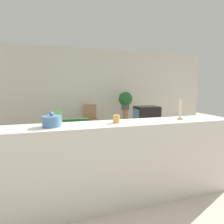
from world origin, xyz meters
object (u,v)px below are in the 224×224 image
potted_plant (125,100)px  decorative_bowl (52,121)px  couch (73,141)px  television (146,117)px  wooden_chair (91,118)px

potted_plant → decorative_bowl: 3.95m
potted_plant → decorative_bowl: potted_plant is taller
potted_plant → decorative_bowl: bearing=-122.1°
couch → television: size_ratio=3.38×
television → potted_plant: (-0.11, 1.28, 0.36)m
couch → wooden_chair: size_ratio=2.22×
wooden_chair → couch: bearing=-111.5°
wooden_chair → decorative_bowl: 3.58m
television → potted_plant: 1.33m
potted_plant → decorative_bowl: (-2.10, -3.35, 0.01)m
couch → television: television is taller
television → wooden_chair: size_ratio=0.66×
couch → decorative_bowl: (-0.30, -1.73, 0.77)m
television → decorative_bowl: bearing=-136.8°
couch → wooden_chair: 1.81m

